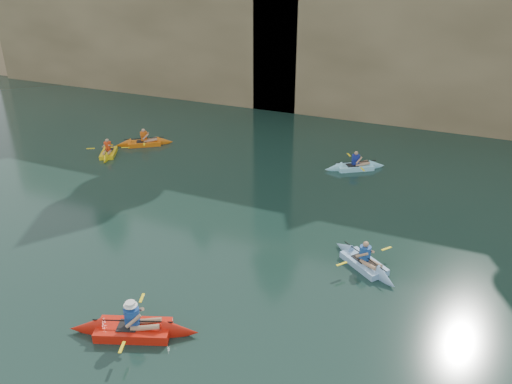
% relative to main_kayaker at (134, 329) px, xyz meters
% --- Properties ---
extents(ground, '(160.00, 160.00, 0.00)m').
position_rel_main_kayaker_xyz_m(ground, '(3.88, 0.52, -0.18)').
color(ground, black).
rests_on(ground, ground).
extents(cliff, '(70.00, 16.00, 12.00)m').
position_rel_main_kayaker_xyz_m(cliff, '(3.88, 30.52, 5.82)').
color(cliff, tan).
rests_on(cliff, ground).
extents(cliff_slab_west, '(26.00, 2.40, 10.56)m').
position_rel_main_kayaker_xyz_m(cliff_slab_west, '(-16.12, 23.12, 5.10)').
color(cliff_slab_west, '#96825A').
rests_on(cliff_slab_west, ground).
extents(cliff_slab_center, '(24.00, 2.40, 11.40)m').
position_rel_main_kayaker_xyz_m(cliff_slab_center, '(5.88, 23.12, 5.52)').
color(cliff_slab_center, '#96825A').
rests_on(cliff_slab_center, ground).
extents(sea_cave_west, '(4.50, 1.00, 4.00)m').
position_rel_main_kayaker_xyz_m(sea_cave_west, '(-14.12, 22.47, 1.82)').
color(sea_cave_west, black).
rests_on(sea_cave_west, ground).
extents(sea_cave_center, '(3.50, 1.00, 3.20)m').
position_rel_main_kayaker_xyz_m(sea_cave_center, '(-0.12, 22.47, 1.42)').
color(sea_cave_center, black).
rests_on(sea_cave_center, ground).
extents(main_kayaker, '(3.69, 2.32, 1.36)m').
position_rel_main_kayaker_xyz_m(main_kayaker, '(0.00, 0.00, 0.00)').
color(main_kayaker, red).
rests_on(main_kayaker, ground).
extents(kayaker_orange, '(2.97, 2.40, 1.19)m').
position_rel_main_kayaker_xyz_m(kayaker_orange, '(-8.69, 12.85, -0.03)').
color(kayaker_orange, orange).
rests_on(kayaker_orange, ground).
extents(kayaker_ltblue_near, '(2.84, 2.41, 1.19)m').
position_rel_main_kayaker_xyz_m(kayaker_ltblue_near, '(5.13, 5.93, -0.03)').
color(kayaker_ltblue_near, '#89B8E5').
rests_on(kayaker_ltblue_near, ground).
extents(kayaker_yellow, '(1.98, 2.71, 1.11)m').
position_rel_main_kayaker_xyz_m(kayaker_yellow, '(-9.57, 10.85, -0.04)').
color(kayaker_yellow, yellow).
rests_on(kayaker_yellow, ground).
extents(kayaker_ltblue_mid, '(2.96, 2.30, 1.17)m').
position_rel_main_kayaker_xyz_m(kayaker_ltblue_mid, '(2.83, 14.17, -0.04)').
color(kayaker_ltblue_mid, '#98EAFF').
rests_on(kayaker_ltblue_mid, ground).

